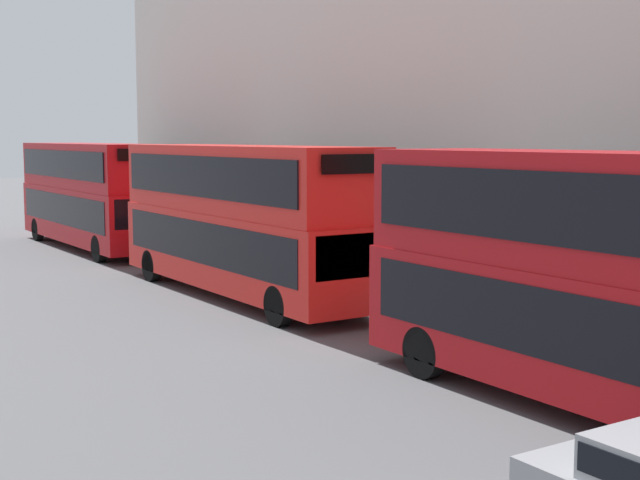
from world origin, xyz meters
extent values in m
cube|color=#A80F14|center=(1.60, 6.32, 1.37)|extent=(2.55, 10.32, 2.05)
cube|color=#A80F14|center=(1.60, 6.32, 3.36)|extent=(2.50, 10.11, 1.92)
cube|color=black|center=(1.60, 6.32, 1.62)|extent=(2.59, 9.49, 1.15)
cube|color=black|center=(1.60, 6.32, 3.46)|extent=(2.59, 9.49, 1.15)
cylinder|color=black|center=(0.48, 9.87, 0.50)|extent=(0.30, 1.00, 1.00)
cylinder|color=black|center=(2.73, 9.87, 0.50)|extent=(0.30, 1.00, 1.00)
cube|color=red|center=(1.60, 19.43, 1.40)|extent=(2.55, 11.25, 2.09)
cube|color=red|center=(1.60, 19.43, 3.38)|extent=(2.50, 11.03, 1.88)
cube|color=black|center=(1.60, 19.43, 1.65)|extent=(2.59, 10.35, 1.17)
cube|color=black|center=(1.60, 19.43, 3.47)|extent=(2.59, 10.35, 1.13)
cube|color=black|center=(1.60, 13.84, 1.81)|extent=(2.17, 0.06, 1.05)
cube|color=black|center=(1.60, 13.84, 3.94)|extent=(1.78, 0.06, 0.45)
cylinder|color=black|center=(0.48, 15.41, 0.50)|extent=(0.30, 1.00, 1.00)
cylinder|color=black|center=(2.73, 15.41, 0.50)|extent=(0.30, 1.00, 1.00)
cylinder|color=black|center=(0.48, 23.46, 0.50)|extent=(0.30, 1.00, 1.00)
cylinder|color=black|center=(2.73, 23.46, 0.50)|extent=(0.30, 1.00, 1.00)
cube|color=#A80F14|center=(1.60, 32.60, 1.42)|extent=(2.55, 11.37, 2.15)
cube|color=#A80F14|center=(1.60, 32.60, 3.40)|extent=(2.50, 11.14, 1.80)
cube|color=black|center=(1.60, 32.60, 1.68)|extent=(2.59, 10.46, 1.20)
cube|color=black|center=(1.60, 32.60, 3.49)|extent=(2.59, 10.46, 1.08)
cube|color=black|center=(1.60, 26.94, 1.85)|extent=(2.17, 0.06, 1.07)
cube|color=black|center=(1.60, 26.94, 3.94)|extent=(1.78, 0.06, 0.43)
cylinder|color=black|center=(0.48, 28.51, 0.50)|extent=(0.30, 1.00, 1.00)
cylinder|color=black|center=(2.73, 28.51, 0.50)|extent=(0.30, 1.00, 1.00)
cylinder|color=black|center=(0.48, 36.68, 0.50)|extent=(0.30, 1.00, 1.00)
cylinder|color=black|center=(2.73, 36.68, 0.50)|extent=(0.30, 1.00, 1.00)
camera|label=1|loc=(-10.11, -2.96, 4.56)|focal=50.00mm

